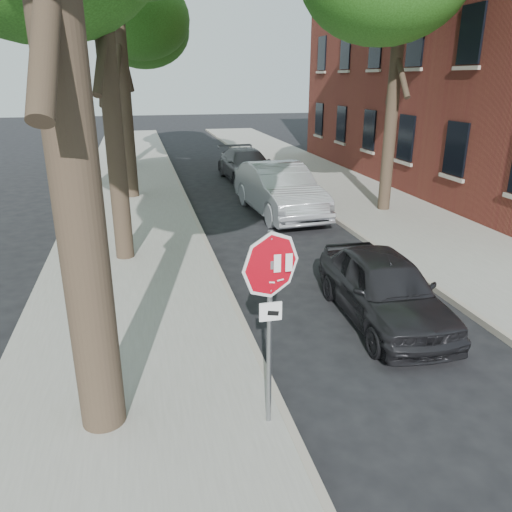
# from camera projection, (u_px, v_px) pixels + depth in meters

# --- Properties ---
(ground) EXTENTS (120.00, 120.00, 0.00)m
(ground) POSITION_uv_depth(u_px,v_px,m) (318.00, 420.00, 6.75)
(ground) COLOR black
(ground) RESTS_ON ground
(sidewalk_left) EXTENTS (4.00, 55.00, 0.12)m
(sidewalk_left) POSITION_uv_depth(u_px,v_px,m) (130.00, 210.00, 17.18)
(sidewalk_left) COLOR gray
(sidewalk_left) RESTS_ON ground
(sidewalk_right) EXTENTS (4.00, 55.00, 0.12)m
(sidewalk_right) POSITION_uv_depth(u_px,v_px,m) (359.00, 197.00, 19.02)
(sidewalk_right) COLOR gray
(sidewalk_right) RESTS_ON ground
(curb_left) EXTENTS (0.12, 55.00, 0.13)m
(curb_left) POSITION_uv_depth(u_px,v_px,m) (190.00, 207.00, 17.63)
(curb_left) COLOR #9E9384
(curb_left) RESTS_ON ground
(curb_right) EXTENTS (0.12, 55.00, 0.13)m
(curb_right) POSITION_uv_depth(u_px,v_px,m) (308.00, 200.00, 18.58)
(curb_right) COLOR #9E9384
(curb_right) RESTS_ON ground
(stop_sign) EXTENTS (0.76, 0.34, 2.61)m
(stop_sign) POSITION_uv_depth(u_px,v_px,m) (270.00, 294.00, 5.92)
(stop_sign) COLOR gray
(stop_sign) RESTS_ON sidewalk_left
(tree_far) EXTENTS (5.29, 4.91, 9.33)m
(tree_far) POSITION_uv_depth(u_px,v_px,m) (112.00, 13.00, 23.07)
(tree_far) COLOR black
(tree_far) RESTS_ON sidewalk_left
(car_a) EXTENTS (1.72, 3.94, 1.32)m
(car_a) POSITION_uv_depth(u_px,v_px,m) (384.00, 288.00, 9.32)
(car_a) COLOR black
(car_a) RESTS_ON ground
(car_b) EXTENTS (2.14, 5.23, 1.69)m
(car_b) POSITION_uv_depth(u_px,v_px,m) (279.00, 190.00, 16.66)
(car_b) COLOR #B2B4BB
(car_b) RESTS_ON ground
(car_c) EXTENTS (2.14, 4.84, 1.38)m
(car_c) POSITION_uv_depth(u_px,v_px,m) (247.00, 165.00, 22.20)
(car_c) COLOR #464549
(car_c) RESTS_ON ground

